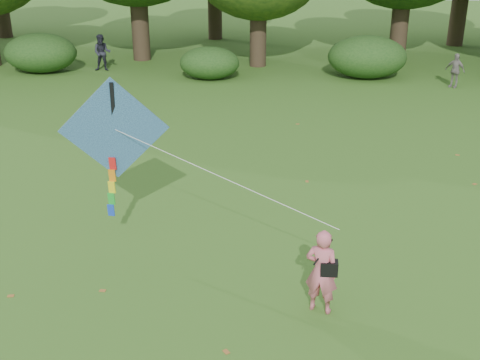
# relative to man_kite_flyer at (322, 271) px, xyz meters

# --- Properties ---
(ground) EXTENTS (100.00, 100.00, 0.00)m
(ground) POSITION_rel_man_kite_flyer_xyz_m (-0.21, 0.28, -0.80)
(ground) COLOR #265114
(ground) RESTS_ON ground
(man_kite_flyer) EXTENTS (0.67, 0.54, 1.59)m
(man_kite_flyer) POSITION_rel_man_kite_flyer_xyz_m (0.00, 0.00, 0.00)
(man_kite_flyer) COLOR #CE6170
(man_kite_flyer) RESTS_ON ground
(bystander_left) EXTENTS (0.89, 0.74, 1.70)m
(bystander_left) POSITION_rel_man_kite_flyer_xyz_m (-9.44, 18.61, 0.05)
(bystander_left) COLOR #242430
(bystander_left) RESTS_ON ground
(bystander_right) EXTENTS (0.88, 0.79, 1.44)m
(bystander_right) POSITION_rel_man_kite_flyer_xyz_m (6.30, 16.69, -0.08)
(bystander_right) COLOR gray
(bystander_right) RESTS_ON ground
(crossbody_bag) EXTENTS (0.43, 0.20, 0.67)m
(crossbody_bag) POSITION_rel_man_kite_flyer_xyz_m (0.12, -0.03, 0.10)
(crossbody_bag) COLOR black
(crossbody_bag) RESTS_ON ground
(flying_kite) EXTENTS (5.33, 2.18, 2.96)m
(flying_kite) POSITION_rel_man_kite_flyer_xyz_m (-4.03, 1.86, 1.82)
(flying_kite) COLOR #273DAA
(flying_kite) RESTS_ON ground
(shrub_band) EXTENTS (39.15, 3.22, 1.88)m
(shrub_band) POSITION_rel_man_kite_flyer_xyz_m (-0.93, 17.89, 0.06)
(shrub_band) COLOR #264919
(shrub_band) RESTS_ON ground
(fallen_leaves) EXTENTS (10.88, 14.08, 0.01)m
(fallen_leaves) POSITION_rel_man_kite_flyer_xyz_m (0.23, 2.75, -0.79)
(fallen_leaves) COLOR brown
(fallen_leaves) RESTS_ON ground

